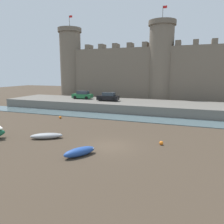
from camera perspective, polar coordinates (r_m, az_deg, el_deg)
name	(u,v)px	position (r m, az deg, el deg)	size (l,w,h in m)	color
ground_plane	(110,146)	(21.17, -0.45, -8.91)	(160.00, 160.00, 0.00)	#423528
water_channel	(141,119)	(33.33, 7.67, -1.78)	(80.00, 4.50, 0.10)	slate
quay_road	(150,107)	(40.18, 10.02, 1.31)	(57.52, 10.00, 1.61)	#666059
castle	(161,69)	(50.28, 12.57, 10.81)	(51.40, 5.88, 20.83)	#706354
rowboat_midflat_right	(80,152)	(18.90, -8.46, -10.19)	(2.30, 2.99, 0.74)	#234793
rowboat_foreground_centre	(47,136)	(24.40, -16.73, -5.96)	(3.42, 2.56, 0.60)	gray
mooring_buoy_off_centre	(60,117)	(34.39, -13.36, -1.35)	(0.39, 0.39, 0.39)	orange
mooring_buoy_near_channel	(161,143)	(21.98, 12.74, -7.91)	(0.39, 0.39, 0.39)	orange
car_quay_centre_east	(83,95)	(45.39, -7.71, 4.41)	(4.18, 2.04, 1.62)	#1E6638
car_quay_centre_west	(108,97)	(41.66, -1.01, 3.98)	(4.18, 2.04, 1.62)	black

